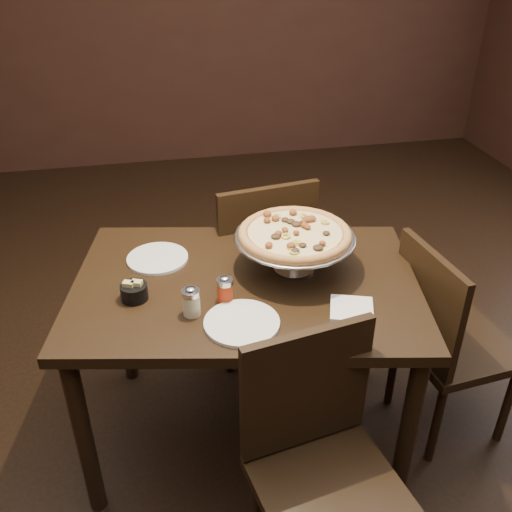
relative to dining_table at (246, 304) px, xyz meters
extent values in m
cube|color=black|center=(-0.05, -0.10, -0.72)|extent=(6.00, 7.00, 0.02)
cube|color=black|center=(0.00, 0.00, 0.09)|extent=(1.45, 1.11, 0.04)
cylinder|color=black|center=(-0.65, -0.25, -0.32)|extent=(0.07, 0.07, 0.77)
cylinder|color=black|center=(0.50, -0.48, -0.32)|extent=(0.07, 0.07, 0.77)
cylinder|color=black|center=(-0.50, 0.48, -0.32)|extent=(0.07, 0.07, 0.77)
cylinder|color=black|center=(0.65, 0.25, -0.32)|extent=(0.07, 0.07, 0.77)
cylinder|color=silver|center=(0.20, 0.05, 0.11)|extent=(0.16, 0.16, 0.01)
cylinder|color=silver|center=(0.20, 0.05, 0.18)|extent=(0.03, 0.03, 0.12)
cylinder|color=silver|center=(0.20, 0.05, 0.25)|extent=(0.11, 0.11, 0.01)
cylinder|color=#9B9BA0|center=(0.20, 0.05, 0.25)|extent=(0.45, 0.45, 0.01)
torus|color=#9B9BA0|center=(0.20, 0.05, 0.25)|extent=(0.47, 0.47, 0.01)
cylinder|color=brown|center=(0.20, 0.05, 0.26)|extent=(0.42, 0.42, 0.01)
torus|color=brown|center=(0.20, 0.05, 0.27)|extent=(0.43, 0.43, 0.04)
cylinder|color=#D6B975|center=(0.20, 0.05, 0.27)|extent=(0.36, 0.36, 0.01)
cylinder|color=beige|center=(-0.22, -0.16, 0.15)|extent=(0.06, 0.06, 0.08)
cylinder|color=silver|center=(-0.22, -0.16, 0.20)|extent=(0.06, 0.06, 0.02)
ellipsoid|color=silver|center=(-0.22, -0.16, 0.21)|extent=(0.03, 0.03, 0.01)
cylinder|color=#932A0D|center=(-0.10, -0.11, 0.15)|extent=(0.06, 0.06, 0.08)
cylinder|color=silver|center=(-0.10, -0.11, 0.19)|extent=(0.06, 0.06, 0.02)
ellipsoid|color=silver|center=(-0.10, -0.11, 0.21)|extent=(0.03, 0.03, 0.01)
cylinder|color=black|center=(-0.42, -0.03, 0.14)|extent=(0.10, 0.10, 0.06)
cube|color=tan|center=(-0.43, -0.03, 0.15)|extent=(0.05, 0.04, 0.07)
cube|color=tan|center=(-0.40, -0.03, 0.15)|extent=(0.05, 0.04, 0.07)
cube|color=white|center=(0.33, -0.26, 0.12)|extent=(0.19, 0.19, 0.02)
cylinder|color=silver|center=(-0.32, 0.23, 0.11)|extent=(0.25, 0.25, 0.01)
cylinder|color=silver|center=(-0.06, -0.26, 0.11)|extent=(0.26, 0.26, 0.01)
cone|color=silver|center=(0.23, -0.02, 0.26)|extent=(0.18, 0.18, 0.00)
cylinder|color=black|center=(0.23, -0.02, 0.26)|extent=(0.12, 0.10, 0.03)
cube|color=black|center=(0.15, 0.63, -0.23)|extent=(0.53, 0.53, 0.04)
cube|color=black|center=(0.18, 0.42, 0.05)|extent=(0.47, 0.10, 0.49)
cylinder|color=black|center=(0.31, 0.84, -0.48)|extent=(0.04, 0.04, 0.46)
cylinder|color=black|center=(-0.07, 0.79, -0.48)|extent=(0.04, 0.04, 0.46)
cylinder|color=black|center=(0.37, 0.47, -0.48)|extent=(0.04, 0.04, 0.46)
cylinder|color=black|center=(-0.01, 0.41, -0.48)|extent=(0.04, 0.04, 0.46)
cube|color=black|center=(0.14, -0.70, -0.26)|extent=(0.52, 0.52, 0.04)
cube|color=black|center=(0.10, -0.50, 0.01)|extent=(0.44, 0.11, 0.47)
cylinder|color=black|center=(-0.07, -0.55, -0.49)|extent=(0.04, 0.04, 0.43)
cylinder|color=black|center=(0.28, -0.49, -0.49)|extent=(0.04, 0.04, 0.43)
cube|color=black|center=(0.89, -0.11, -0.26)|extent=(0.48, 0.48, 0.04)
cube|color=black|center=(0.70, -0.13, -0.01)|extent=(0.08, 0.44, 0.46)
cylinder|color=black|center=(1.09, -0.27, -0.50)|extent=(0.04, 0.04, 0.42)
cylinder|color=black|center=(1.05, 0.08, -0.50)|extent=(0.04, 0.04, 0.42)
cylinder|color=black|center=(0.74, -0.31, -0.50)|extent=(0.04, 0.04, 0.42)
cylinder|color=black|center=(0.70, 0.04, -0.50)|extent=(0.04, 0.04, 0.42)
camera|label=1|loc=(-0.33, -1.77, 1.31)|focal=40.00mm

